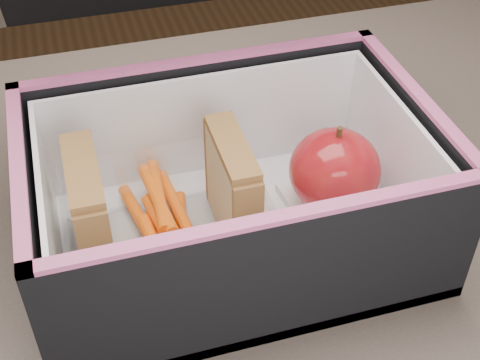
% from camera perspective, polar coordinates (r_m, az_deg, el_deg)
% --- Properties ---
extents(kitchen_table, '(1.20, 0.80, 0.75)m').
position_cam_1_polar(kitchen_table, '(0.68, 4.92, -10.46)').
color(kitchen_table, brown).
rests_on(kitchen_table, ground).
extents(lunch_bag, '(0.33, 0.34, 0.30)m').
position_cam_1_polar(lunch_bag, '(0.56, -0.87, 0.12)').
color(lunch_bag, black).
rests_on(lunch_bag, kitchen_table).
extents(plastic_tub, '(0.16, 0.11, 0.07)m').
position_cam_1_polar(plastic_tub, '(0.56, -6.42, -3.27)').
color(plastic_tub, white).
rests_on(plastic_tub, lunch_bag).
extents(sandwich_left, '(0.03, 0.09, 0.10)m').
position_cam_1_polar(sandwich_left, '(0.54, -12.63, -2.94)').
color(sandwich_left, tan).
rests_on(sandwich_left, plastic_tub).
extents(sandwich_right, '(0.02, 0.09, 0.10)m').
position_cam_1_polar(sandwich_right, '(0.56, -0.65, -0.78)').
color(sandwich_right, tan).
rests_on(sandwich_right, plastic_tub).
extents(carrot_sticks, '(0.06, 0.14, 0.03)m').
position_cam_1_polar(carrot_sticks, '(0.58, -6.77, -3.57)').
color(carrot_sticks, '#FB5000').
rests_on(carrot_sticks, plastic_tub).
extents(paper_napkin, '(0.09, 0.09, 0.01)m').
position_cam_1_polar(paper_napkin, '(0.62, 8.00, -2.04)').
color(paper_napkin, white).
rests_on(paper_napkin, lunch_bag).
extents(red_apple, '(0.10, 0.10, 0.08)m').
position_cam_1_polar(red_apple, '(0.59, 8.08, 0.81)').
color(red_apple, maroon).
rests_on(red_apple, paper_napkin).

